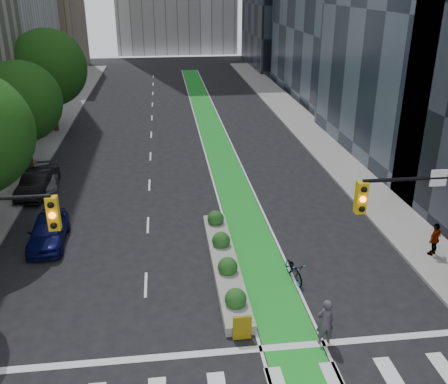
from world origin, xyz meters
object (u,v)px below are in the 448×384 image
object	(u,v)px
parked_car_left_near	(48,231)
pedestrian_far	(435,239)
bicycle	(294,270)
parked_car_left_mid	(37,183)
parked_car_left_far	(45,179)
median_planter	(225,260)
cyclist	(325,322)

from	to	relation	value
parked_car_left_near	pedestrian_far	bearing A→B (deg)	-12.92
bicycle	pedestrian_far	size ratio (longest dim) A/B	1.08
parked_car_left_near	parked_car_left_mid	world-z (taller)	parked_car_left_mid
bicycle	parked_car_left_far	xyz separation A→B (m)	(-13.45, 12.70, 0.13)
median_planter	parked_car_left_mid	bearing A→B (deg)	136.09
median_planter	parked_car_left_far	bearing A→B (deg)	132.74
bicycle	cyclist	bearing A→B (deg)	-98.17
bicycle	parked_car_left_far	world-z (taller)	parked_car_left_far
cyclist	parked_car_left_near	world-z (taller)	cyclist
median_planter	parked_car_left_far	xyz separation A→B (m)	(-10.45, 11.31, 0.24)
cyclist	parked_car_left_mid	xyz separation A→B (m)	(-13.70, 16.10, -0.21)
bicycle	parked_car_left_far	distance (m)	18.50
parked_car_left_mid	pedestrian_far	bearing A→B (deg)	-20.79
parked_car_left_far	median_planter	bearing A→B (deg)	-54.39
bicycle	parked_car_left_far	size ratio (longest dim) A/B	0.43
parked_car_left_far	pedestrian_far	distance (m)	23.74
parked_car_left_far	pedestrian_far	xyz separation A→B (m)	(20.71, -11.61, 0.38)
parked_car_left_near	parked_car_left_far	distance (m)	8.06
bicycle	parked_car_left_mid	distance (m)	18.01
parked_car_left_mid	parked_car_left_far	xyz separation A→B (m)	(0.25, 1.01, -0.13)
median_planter	cyclist	xyz separation A→B (m)	(3.00, -5.80, 0.59)
bicycle	parked_car_left_near	size ratio (longest dim) A/B	0.42
bicycle	parked_car_left_near	xyz separation A→B (m)	(-11.71, 4.84, 0.26)
parked_car_left_near	parked_car_left_far	size ratio (longest dim) A/B	1.02
cyclist	parked_car_left_far	distance (m)	21.77
median_planter	pedestrian_far	distance (m)	10.28
parked_car_left_near	bicycle	bearing A→B (deg)	-24.19
median_planter	pedestrian_far	xyz separation A→B (m)	(10.25, -0.30, 0.62)
parked_car_left_near	parked_car_left_far	world-z (taller)	parked_car_left_near
median_planter	cyclist	size ratio (longest dim) A/B	5.36
parked_car_left_mid	parked_car_left_far	world-z (taller)	parked_car_left_mid
parked_car_left_near	pedestrian_far	world-z (taller)	pedestrian_far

